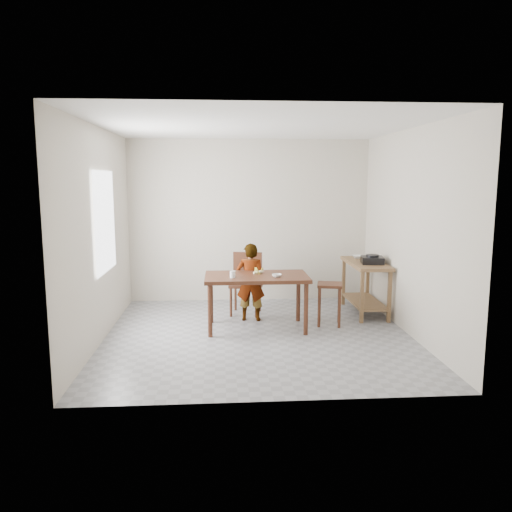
{
  "coord_description": "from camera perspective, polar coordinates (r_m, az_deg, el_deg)",
  "views": [
    {
      "loc": [
        -0.47,
        -6.35,
        2.04
      ],
      "look_at": [
        0.0,
        0.4,
        1.0
      ],
      "focal_mm": 35.0,
      "sensor_mm": 36.0,
      "label": 1
    }
  ],
  "objects": [
    {
      "name": "wall_back",
      "position": [
        8.41,
        -0.78,
        4.03
      ],
      "size": [
        4.0,
        0.04,
        2.7
      ],
      "primitive_type": "cube",
      "color": "beige",
      "rests_on": "ground"
    },
    {
      "name": "stool",
      "position": [
        7.14,
        8.37,
        -5.46
      ],
      "size": [
        0.4,
        0.4,
        0.6
      ],
      "primitive_type": null,
      "rotation": [
        0.0,
        0.0,
        -0.22
      ],
      "color": "#412114",
      "rests_on": "floor"
    },
    {
      "name": "wall_right",
      "position": [
        6.86,
        17.35,
        2.56
      ],
      "size": [
        0.04,
        4.0,
        2.7
      ],
      "primitive_type": "cube",
      "color": "beige",
      "rests_on": "ground"
    },
    {
      "name": "wall_left",
      "position": [
        6.57,
        -17.62,
        2.3
      ],
      "size": [
        0.04,
        4.0,
        2.7
      ],
      "primitive_type": "cube",
      "color": "beige",
      "rests_on": "ground"
    },
    {
      "name": "ceiling",
      "position": [
        6.4,
        0.26,
        14.83
      ],
      "size": [
        4.0,
        4.0,
        0.04
      ],
      "primitive_type": "cube",
      "color": "white",
      "rests_on": "wall_back"
    },
    {
      "name": "child",
      "position": [
        7.23,
        -0.63,
        -3.0
      ],
      "size": [
        0.45,
        0.33,
        1.14
      ],
      "primitive_type": "imported",
      "rotation": [
        0.0,
        0.0,
        2.99
      ],
      "color": "silver",
      "rests_on": "floor"
    },
    {
      "name": "gas_burner",
      "position": [
        7.62,
        13.15,
        -0.46
      ],
      "size": [
        0.36,
        0.36,
        0.11
      ],
      "primitive_type": "cube",
      "rotation": [
        0.0,
        0.0,
        -0.16
      ],
      "color": "black",
      "rests_on": "prep_counter"
    },
    {
      "name": "window_pane",
      "position": [
        6.74,
        -16.87,
        3.77
      ],
      "size": [
        0.02,
        1.1,
        1.3
      ],
      "primitive_type": "cube",
      "color": "white",
      "rests_on": "wall_left"
    },
    {
      "name": "glass_tumbler",
      "position": [
        6.62,
        -2.69,
        -2.11
      ],
      "size": [
        0.08,
        0.08,
        0.09
      ],
      "primitive_type": "cylinder",
      "rotation": [
        0.0,
        0.0,
        0.07
      ],
      "color": "white",
      "rests_on": "dining_table"
    },
    {
      "name": "small_bowl",
      "position": [
        6.67,
        2.39,
        -2.25
      ],
      "size": [
        0.16,
        0.16,
        0.04
      ],
      "primitive_type": "imported",
      "rotation": [
        0.0,
        0.0,
        0.26
      ],
      "color": "silver",
      "rests_on": "dining_table"
    },
    {
      "name": "wall_front",
      "position": [
        4.41,
        2.21,
        -0.27
      ],
      "size": [
        4.0,
        0.04,
        2.7
      ],
      "primitive_type": "cube",
      "color": "beige",
      "rests_on": "ground"
    },
    {
      "name": "serving_bowl",
      "position": [
        8.1,
        11.59,
        -0.08
      ],
      "size": [
        0.19,
        0.19,
        0.05
      ],
      "primitive_type": "imported",
      "rotation": [
        0.0,
        0.0,
        0.02
      ],
      "color": "silver",
      "rests_on": "prep_counter"
    },
    {
      "name": "floor",
      "position": [
        6.69,
        0.24,
        -9.19
      ],
      "size": [
        4.0,
        4.0,
        0.04
      ],
      "primitive_type": "cube",
      "color": "gray",
      "rests_on": "ground"
    },
    {
      "name": "dining_chair",
      "position": [
        7.6,
        -1.2,
        -3.24
      ],
      "size": [
        0.53,
        0.53,
        0.93
      ],
      "primitive_type": null,
      "rotation": [
        0.0,
        0.0,
        -0.21
      ],
      "color": "#412114",
      "rests_on": "floor"
    },
    {
      "name": "banana",
      "position": [
        6.89,
        0.28,
        -1.8
      ],
      "size": [
        0.2,
        0.17,
        0.06
      ],
      "primitive_type": null,
      "rotation": [
        0.0,
        0.0,
        0.42
      ],
      "color": "yellow",
      "rests_on": "dining_table"
    },
    {
      "name": "prep_counter",
      "position": [
        7.84,
        12.34,
        -3.54
      ],
      "size": [
        0.5,
        1.2,
        0.8
      ],
      "primitive_type": null,
      "color": "brown",
      "rests_on": "floor"
    },
    {
      "name": "dining_table",
      "position": [
        6.87,
        0.06,
        -5.29
      ],
      "size": [
        1.4,
        0.8,
        0.75
      ],
      "primitive_type": null,
      "color": "#412114",
      "rests_on": "floor"
    }
  ]
}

